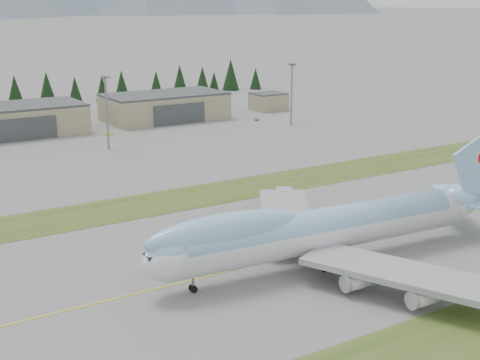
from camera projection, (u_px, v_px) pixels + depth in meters
ground at (296, 255)px, 128.07m from camera, size 7000.00×7000.00×0.00m
grass_strip_near at (453, 336)px, 96.98m from camera, size 400.00×14.00×0.08m
grass_strip_far at (187, 198)px, 164.88m from camera, size 400.00×18.00×0.08m
taxiway_line_main at (296, 255)px, 128.07m from camera, size 400.00×0.40×0.02m
boeing_747_freighter at (323, 229)px, 121.82m from camera, size 79.72×68.69×21.01m
hangar_center at (15, 120)px, 241.60m from camera, size 48.00×26.60×10.80m
hangar_right at (165, 106)px, 272.38m from camera, size 48.00×26.60×10.80m
control_shed at (268, 101)px, 296.89m from camera, size 14.00×12.00×7.60m
floodlight_masts at (52, 103)px, 207.42m from camera, size 172.80×8.14×24.35m
service_vehicle_b at (108, 135)px, 242.36m from camera, size 3.70×1.72×1.18m
service_vehicle_c at (257, 120)px, 272.31m from camera, size 3.51×4.69×1.26m
conifer_belt at (8, 93)px, 298.18m from camera, size 273.61×15.83×16.88m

